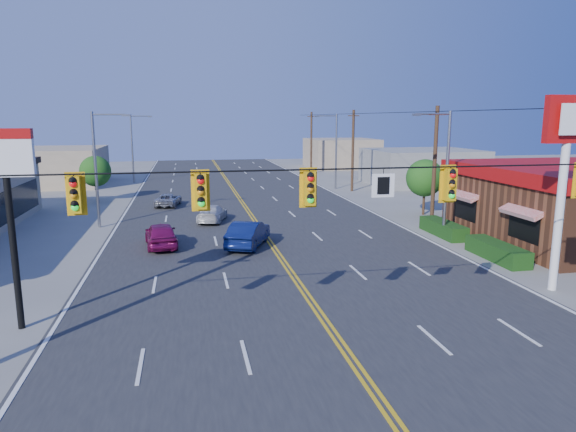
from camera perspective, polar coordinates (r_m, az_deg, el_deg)
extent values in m
plane|color=gray|center=(17.67, 6.15, -14.53)|extent=(160.00, 160.00, 0.00)
cube|color=#2D2D30|center=(36.33, -3.30, -1.15)|extent=(20.00, 120.00, 0.06)
cylinder|color=black|center=(16.05, 6.59, 5.23)|extent=(24.00, 0.05, 0.05)
cube|color=white|center=(16.52, 10.52, 3.35)|extent=(0.75, 0.04, 0.75)
cube|color=#D89E0C|center=(15.66, -22.59, 2.21)|extent=(0.55, 0.34, 1.25)
cube|color=#D89E0C|center=(15.36, -9.68, 2.73)|extent=(0.55, 0.34, 1.25)
cube|color=#D89E0C|center=(15.79, 2.39, 3.10)|extent=(0.55, 0.34, 1.25)
cube|color=#D89E0C|center=(17.50, 17.54, 3.36)|extent=(0.55, 0.34, 1.25)
cube|color=#194214|center=(32.55, 19.31, -2.40)|extent=(1.20, 9.00, 0.90)
cylinder|color=white|center=(25.26, 27.94, 0.33)|extent=(0.36, 0.36, 7.00)
cube|color=#A50C0C|center=(24.94, 28.75, 9.40)|extent=(2.20, 0.36, 2.00)
cylinder|color=black|center=(20.65, -28.18, -3.20)|extent=(0.24, 0.24, 6.00)
cube|color=white|center=(20.19, -28.99, 5.65)|extent=(1.90, 0.30, 1.30)
cylinder|color=gray|center=(33.44, 17.22, 4.24)|extent=(0.20, 0.20, 8.00)
cylinder|color=gray|center=(32.75, 15.87, 10.86)|extent=(2.20, 0.12, 0.12)
cube|color=gray|center=(32.26, 14.10, 10.86)|extent=(0.50, 0.25, 0.15)
cylinder|color=gray|center=(55.64, 5.37, 7.11)|extent=(0.20, 0.20, 8.00)
cylinder|color=gray|center=(55.23, 4.33, 11.04)|extent=(2.20, 0.12, 0.12)
cube|color=gray|center=(54.94, 3.20, 11.01)|extent=(0.50, 0.25, 0.15)
cylinder|color=gray|center=(37.86, -20.58, 4.75)|extent=(0.20, 0.20, 8.00)
cylinder|color=gray|center=(37.54, -19.29, 10.61)|extent=(2.20, 0.12, 0.12)
cube|color=gray|center=(37.41, -17.59, 10.63)|extent=(0.50, 0.25, 0.15)
cylinder|color=gray|center=(63.60, -16.92, 7.15)|extent=(0.20, 0.20, 8.00)
cylinder|color=gray|center=(63.40, -16.11, 10.62)|extent=(2.20, 0.12, 0.12)
cube|color=gray|center=(63.32, -15.09, 10.63)|extent=(0.50, 0.25, 0.15)
cylinder|color=#47301E|center=(37.50, 15.96, 5.28)|extent=(0.28, 0.28, 8.40)
cylinder|color=#47301E|center=(54.09, 7.21, 7.18)|extent=(0.28, 0.28, 8.40)
cylinder|color=#47301E|center=(71.37, 2.60, 8.11)|extent=(0.28, 0.28, 8.40)
cylinder|color=#47301E|center=(42.01, 14.84, 1.55)|extent=(0.20, 0.20, 2.10)
sphere|color=#235B19|center=(41.76, 14.97, 4.11)|extent=(2.94, 2.94, 2.94)
cylinder|color=#47301E|center=(50.29, -20.48, 2.65)|extent=(0.20, 0.20, 2.00)
sphere|color=#235B19|center=(50.09, -20.62, 4.68)|extent=(2.80, 2.80, 2.80)
cube|color=gray|center=(61.66, 14.68, 5.30)|extent=(12.00, 10.00, 4.00)
cube|color=tan|center=(65.21, -24.75, 5.03)|extent=(11.00, 12.00, 4.20)
cube|color=tan|center=(81.00, 5.93, 6.97)|extent=(10.00, 10.00, 4.40)
imported|color=#780D47|center=(31.23, -13.92, -2.11)|extent=(2.21, 4.46, 1.46)
imported|color=#0D174C|center=(30.49, -4.44, -2.07)|extent=(3.24, 4.91, 1.53)
imported|color=silver|center=(38.19, -8.43, 0.23)|extent=(2.70, 4.50, 1.22)
imported|color=#A5A4A9|center=(45.68, -13.16, 1.71)|extent=(2.44, 4.16, 1.09)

